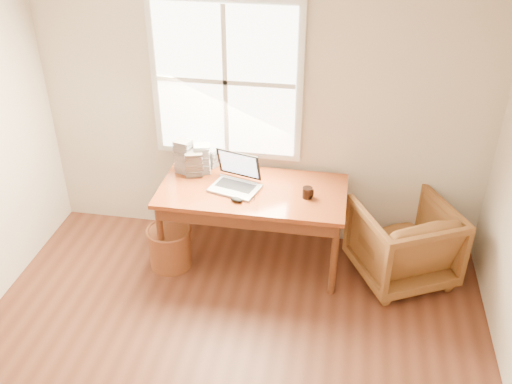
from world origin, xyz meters
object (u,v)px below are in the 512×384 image
(laptop, at_px, (235,172))
(wicker_stool, at_px, (170,247))
(desk, at_px, (253,191))
(coffee_mug, at_px, (307,193))
(cd_stack_a, at_px, (202,159))
(armchair, at_px, (403,242))

(laptop, bearing_deg, wicker_stool, -147.69)
(desk, bearing_deg, coffee_mug, -6.52)
(wicker_stool, relative_size, coffee_mug, 4.00)
(laptop, height_order, coffee_mug, laptop)
(laptop, distance_m, cd_stack_a, 0.43)
(wicker_stool, distance_m, coffee_mug, 1.34)
(armchair, relative_size, laptop, 1.67)
(armchair, bearing_deg, coffee_mug, -23.02)
(coffee_mug, bearing_deg, wicker_stool, -174.87)
(coffee_mug, distance_m, cd_stack_a, 1.01)
(laptop, height_order, cd_stack_a, laptop)
(desk, height_order, coffee_mug, coffee_mug)
(desk, bearing_deg, laptop, -168.04)
(armchair, distance_m, laptop, 1.56)
(cd_stack_a, bearing_deg, desk, -23.88)
(laptop, xyz_separation_m, coffee_mug, (0.62, -0.02, -0.12))
(desk, relative_size, wicker_stool, 4.27)
(laptop, bearing_deg, armchair, 16.91)
(desk, relative_size, armchair, 2.04)
(laptop, bearing_deg, desk, 27.64)
(armchair, distance_m, cd_stack_a, 1.89)
(wicker_stool, relative_size, laptop, 0.80)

